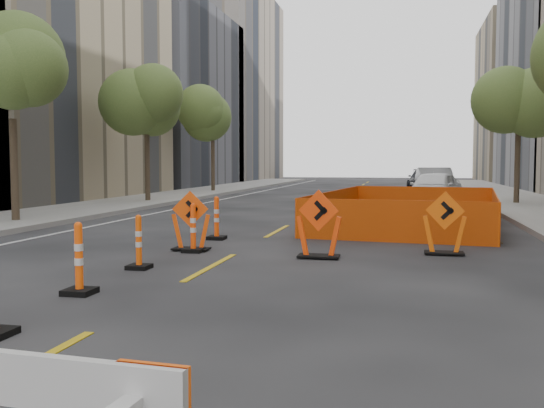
% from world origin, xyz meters
% --- Properties ---
extents(ground_plane, '(140.00, 140.00, 0.00)m').
position_xyz_m(ground_plane, '(0.00, 0.00, 0.00)').
color(ground_plane, black).
extents(sidewalk_left, '(4.00, 90.00, 0.15)m').
position_xyz_m(sidewalk_left, '(-9.00, 12.00, 0.07)').
color(sidewalk_left, gray).
rests_on(sidewalk_left, ground).
extents(bld_left_d, '(12.00, 16.00, 14.00)m').
position_xyz_m(bld_left_d, '(-17.00, 39.20, 7.00)').
color(bld_left_d, '#4C4C51').
rests_on(bld_left_d, ground).
extents(bld_left_e, '(12.00, 20.00, 20.00)m').
position_xyz_m(bld_left_e, '(-17.00, 55.60, 10.00)').
color(bld_left_e, gray).
rests_on(bld_left_e, ground).
extents(tree_l_b, '(2.80, 2.80, 5.95)m').
position_xyz_m(tree_l_b, '(-8.40, 10.00, 4.53)').
color(tree_l_b, '#382B1E').
rests_on(tree_l_b, ground).
extents(tree_l_c, '(2.80, 2.80, 5.95)m').
position_xyz_m(tree_l_c, '(-8.40, 20.00, 4.53)').
color(tree_l_c, '#382B1E').
rests_on(tree_l_c, ground).
extents(tree_l_d, '(2.80, 2.80, 5.95)m').
position_xyz_m(tree_l_d, '(-8.40, 30.00, 4.53)').
color(tree_l_d, '#382B1E').
rests_on(tree_l_d, ground).
extents(tree_r_c, '(2.80, 2.80, 5.95)m').
position_xyz_m(tree_r_c, '(8.40, 22.00, 4.53)').
color(tree_r_c, '#382B1E').
rests_on(tree_r_c, ground).
extents(channelizer_3, '(0.43, 0.43, 1.08)m').
position_xyz_m(channelizer_3, '(-1.18, 1.32, 0.54)').
color(channelizer_3, '#FF510A').
rests_on(channelizer_3, ground).
extents(channelizer_4, '(0.39, 0.39, 1.00)m').
position_xyz_m(channelizer_4, '(-1.23, 3.50, 0.50)').
color(channelizer_4, '#EF500A').
rests_on(channelizer_4, ground).
extents(channelizer_5, '(0.42, 0.42, 1.07)m').
position_xyz_m(channelizer_5, '(-0.96, 5.68, 0.54)').
color(channelizer_5, '#FF460A').
rests_on(channelizer_5, ground).
extents(channelizer_6, '(0.43, 0.43, 1.10)m').
position_xyz_m(channelizer_6, '(-1.12, 7.86, 0.55)').
color(channelizer_6, '#FF490A').
rests_on(channelizer_6, ground).
extents(chevron_sign_left, '(0.97, 0.69, 1.33)m').
position_xyz_m(chevron_sign_left, '(-1.09, 5.88, 0.66)').
color(chevron_sign_left, '#E34709').
rests_on(chevron_sign_left, ground).
extents(chevron_sign_center, '(1.03, 0.75, 1.40)m').
position_xyz_m(chevron_sign_center, '(1.82, 5.45, 0.70)').
color(chevron_sign_center, '#FF400A').
rests_on(chevron_sign_center, ground).
extents(chevron_sign_right, '(1.01, 0.75, 1.35)m').
position_xyz_m(chevron_sign_right, '(4.36, 6.47, 0.67)').
color(chevron_sign_right, '#E75609').
rests_on(chevron_sign_right, ground).
extents(safety_fence, '(5.79, 8.81, 1.04)m').
position_xyz_m(safety_fence, '(3.71, 12.36, 0.52)').
color(safety_fence, '#DD560B').
rests_on(safety_fence, ground).
extents(parked_car_near, '(3.02, 4.96, 1.58)m').
position_xyz_m(parked_car_near, '(4.78, 20.83, 0.79)').
color(parked_car_near, white).
rests_on(parked_car_near, ground).
extents(parked_car_mid, '(2.09, 5.12, 1.65)m').
position_xyz_m(parked_car_mid, '(5.12, 27.97, 0.82)').
color(parked_car_mid, gray).
rests_on(parked_car_mid, ground).
extents(parked_car_far, '(2.48, 5.34, 1.51)m').
position_xyz_m(parked_car_far, '(4.81, 34.47, 0.75)').
color(parked_car_far, black).
rests_on(parked_car_far, ground).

